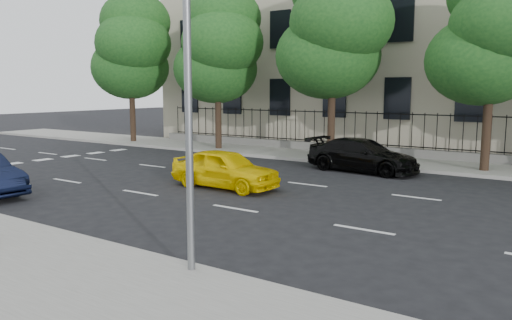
{
  "coord_description": "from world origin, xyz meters",
  "views": [
    {
      "loc": [
        8.51,
        -9.09,
        3.51
      ],
      "look_at": [
        0.41,
        3.0,
        1.42
      ],
      "focal_mm": 35.0,
      "sensor_mm": 36.0,
      "label": 1
    }
  ],
  "objects": [
    {
      "name": "lane_markings",
      "position": [
        0.0,
        4.75,
        0.01
      ],
      "size": [
        49.6,
        4.62,
        0.01
      ],
      "primitive_type": null,
      "color": "silver",
      "rests_on": "ground"
    },
    {
      "name": "crosswalk",
      "position": [
        -14.0,
        4.6,
        0.01
      ],
      "size": [
        0.5,
        12.1,
        0.01
      ],
      "primitive_type": null,
      "color": "silver",
      "rests_on": "ground"
    },
    {
      "name": "tree_a",
      "position": [
        -15.96,
        13.36,
        6.13
      ],
      "size": [
        5.71,
        5.31,
        9.39
      ],
      "color": "#382619",
      "rests_on": "far_sidewalk"
    },
    {
      "name": "yellow_taxi",
      "position": [
        -2.15,
        4.83,
        0.7
      ],
      "size": [
        4.11,
        1.72,
        1.39
      ],
      "primitive_type": "imported",
      "rotation": [
        0.0,
        0.0,
        1.55
      ],
      "color": "#F8D100",
      "rests_on": "ground"
    },
    {
      "name": "tree_c",
      "position": [
        -1.96,
        13.36,
        6.41
      ],
      "size": [
        5.89,
        5.5,
        9.8
      ],
      "color": "#382619",
      "rests_on": "far_sidewalk"
    },
    {
      "name": "far_sidewalk",
      "position": [
        0.0,
        14.0,
        0.07
      ],
      "size": [
        60.0,
        4.0,
        0.15
      ],
      "primitive_type": "cube",
      "color": "gray",
      "rests_on": "ground"
    },
    {
      "name": "ground",
      "position": [
        0.0,
        0.0,
        0.0
      ],
      "size": [
        120.0,
        120.0,
        0.0
      ],
      "primitive_type": "plane",
      "color": "black",
      "rests_on": "ground"
    },
    {
      "name": "near_sidewalk",
      "position": [
        0.0,
        -4.0,
        0.07
      ],
      "size": [
        60.0,
        4.0,
        0.15
      ],
      "primitive_type": "cube",
      "color": "gray",
      "rests_on": "ground"
    },
    {
      "name": "iron_fence",
      "position": [
        0.0,
        15.7,
        0.65
      ],
      "size": [
        30.0,
        0.5,
        2.2
      ],
      "color": "slate",
      "rests_on": "far_sidewalk"
    },
    {
      "name": "tree_b",
      "position": [
        -8.96,
        13.36,
        5.84
      ],
      "size": [
        5.53,
        5.12,
        8.97
      ],
      "color": "#382619",
      "rests_on": "far_sidewalk"
    },
    {
      "name": "tree_d",
      "position": [
        5.04,
        13.36,
        5.84
      ],
      "size": [
        5.34,
        4.94,
        8.84
      ],
      "color": "#382619",
      "rests_on": "far_sidewalk"
    },
    {
      "name": "black_sedan",
      "position": [
        0.57,
        10.9,
        0.7
      ],
      "size": [
        5.02,
        2.46,
        1.41
      ],
      "primitive_type": "imported",
      "rotation": [
        0.0,
        0.0,
        1.47
      ],
      "color": "black",
      "rests_on": "ground"
    }
  ]
}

